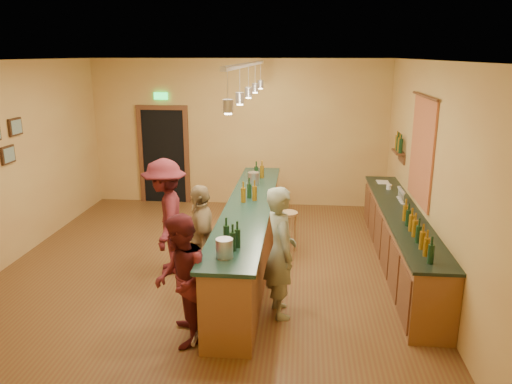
# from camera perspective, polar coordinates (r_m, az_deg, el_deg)

# --- Properties ---
(floor) EXTENTS (7.00, 7.00, 0.00)m
(floor) POSITION_cam_1_polar(r_m,az_deg,el_deg) (8.15, -5.08, -8.33)
(floor) COLOR brown
(floor) RESTS_ON ground
(ceiling) EXTENTS (6.50, 7.00, 0.02)m
(ceiling) POSITION_cam_1_polar(r_m,az_deg,el_deg) (7.46, -5.68, 14.78)
(ceiling) COLOR silver
(ceiling) RESTS_ON wall_back
(wall_back) EXTENTS (6.50, 0.02, 3.20)m
(wall_back) POSITION_cam_1_polar(r_m,az_deg,el_deg) (11.04, -1.99, 6.72)
(wall_back) COLOR #B98445
(wall_back) RESTS_ON floor
(wall_front) EXTENTS (6.50, 0.02, 3.20)m
(wall_front) POSITION_cam_1_polar(r_m,az_deg,el_deg) (4.41, -13.84, -7.45)
(wall_front) COLOR #B98445
(wall_front) RESTS_ON floor
(wall_left) EXTENTS (0.02, 7.00, 3.20)m
(wall_left) POSITION_cam_1_polar(r_m,az_deg,el_deg) (8.85, -26.55, 2.87)
(wall_left) COLOR #B98445
(wall_left) RESTS_ON floor
(wall_right) EXTENTS (0.02, 7.00, 3.20)m
(wall_right) POSITION_cam_1_polar(r_m,az_deg,el_deg) (7.73, 19.04, 2.06)
(wall_right) COLOR #B98445
(wall_right) RESTS_ON floor
(doorway) EXTENTS (1.15, 0.09, 2.48)m
(doorway) POSITION_cam_1_polar(r_m,az_deg,el_deg) (11.44, -10.48, 4.38)
(doorway) COLOR black
(doorway) RESTS_ON wall_back
(tapestry) EXTENTS (0.03, 1.40, 1.60)m
(tapestry) POSITION_cam_1_polar(r_m,az_deg,el_deg) (8.06, 18.42, 4.45)
(tapestry) COLOR maroon
(tapestry) RESTS_ON wall_right
(bottle_shelf) EXTENTS (0.17, 0.55, 0.54)m
(bottle_shelf) POSITION_cam_1_polar(r_m,az_deg,el_deg) (9.53, 16.05, 5.11)
(bottle_shelf) COLOR #4D3017
(bottle_shelf) RESTS_ON wall_right
(back_counter) EXTENTS (0.60, 4.55, 1.27)m
(back_counter) POSITION_cam_1_polar(r_m,az_deg,el_deg) (8.16, 16.15, -5.21)
(back_counter) COLOR brown
(back_counter) RESTS_ON floor
(tasting_bar) EXTENTS (0.73, 5.10, 1.38)m
(tasting_bar) POSITION_cam_1_polar(r_m,az_deg,el_deg) (7.84, -0.81, -4.48)
(tasting_bar) COLOR brown
(tasting_bar) RESTS_ON floor
(pendant_track) EXTENTS (0.11, 4.60, 0.50)m
(pendant_track) POSITION_cam_1_polar(r_m,az_deg,el_deg) (7.37, -0.87, 13.15)
(pendant_track) COLOR silver
(pendant_track) RESTS_ON ceiling
(bartender) EXTENTS (0.57, 0.72, 1.72)m
(bartender) POSITION_cam_1_polar(r_m,az_deg,el_deg) (6.38, 2.81, -6.87)
(bartender) COLOR gray
(bartender) RESTS_ON floor
(customer_a) EXTENTS (0.76, 0.88, 1.56)m
(customer_a) POSITION_cam_1_polar(r_m,az_deg,el_deg) (5.86, -8.62, -9.98)
(customer_a) COLOR #59191E
(customer_a) RESTS_ON floor
(customer_b) EXTENTS (0.61, 1.01, 1.60)m
(customer_b) POSITION_cam_1_polar(r_m,az_deg,el_deg) (6.94, -6.23, -5.57)
(customer_b) COLOR #997A51
(customer_b) RESTS_ON floor
(customer_c) EXTENTS (0.90, 1.27, 1.79)m
(customer_c) POSITION_cam_1_polar(r_m,az_deg,el_deg) (7.73, -10.27, -2.79)
(customer_c) COLOR #59191E
(customer_c) RESTS_ON floor
(bar_stool) EXTENTS (0.34, 0.34, 0.71)m
(bar_stool) POSITION_cam_1_polar(r_m,az_deg,el_deg) (8.48, 3.63, -3.24)
(bar_stool) COLOR #A67E4B
(bar_stool) RESTS_ON floor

